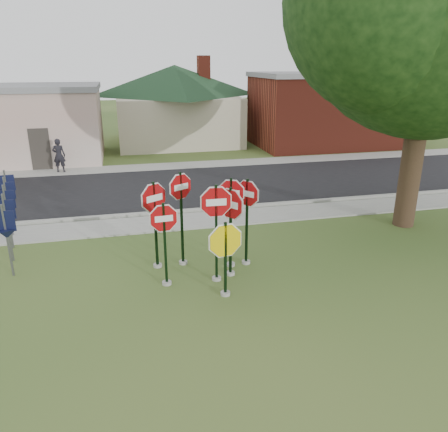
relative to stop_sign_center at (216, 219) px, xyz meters
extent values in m
plane|color=#32521F|center=(-0.24, -0.99, -1.69)|extent=(120.00, 120.00, 0.00)
cube|color=gray|center=(-0.24, 4.51, -1.66)|extent=(60.00, 1.60, 0.06)
cube|color=black|center=(-0.24, 9.01, -1.67)|extent=(60.00, 7.00, 0.04)
cube|color=gray|center=(-0.24, 13.31, -1.66)|extent=(60.00, 1.60, 0.06)
cube|color=gray|center=(-0.24, 5.51, -1.62)|extent=(60.00, 0.20, 0.14)
cylinder|color=gray|center=(0.00, 0.00, -1.65)|extent=(0.24, 0.24, 0.08)
cube|color=black|center=(0.00, 0.00, -0.40)|extent=(0.06, 0.05, 2.59)
cylinder|color=white|center=(0.00, 0.00, 0.45)|extent=(1.10, 0.06, 1.10)
cylinder|color=#960A0D|center=(0.00, 0.00, 0.45)|extent=(1.02, 0.06, 1.02)
cube|color=white|center=(0.00, 0.00, 0.45)|extent=(0.51, 0.03, 0.18)
cylinder|color=gray|center=(0.04, -0.82, -1.65)|extent=(0.24, 0.24, 0.08)
cube|color=black|center=(0.04, -0.82, -0.74)|extent=(0.07, 0.06, 1.90)
cylinder|color=white|center=(0.04, -0.82, -0.26)|extent=(1.16, 0.19, 1.17)
cylinder|color=#E0C109|center=(0.04, -0.82, -0.26)|extent=(1.07, 0.18, 1.08)
cylinder|color=gray|center=(-1.30, 0.06, -1.65)|extent=(0.24, 0.24, 0.08)
cube|color=black|center=(-1.30, 0.06, -0.60)|extent=(0.06, 0.06, 2.20)
cylinder|color=white|center=(-1.30, 0.06, 0.11)|extent=(0.97, 0.11, 0.97)
cylinder|color=#960A0D|center=(-1.30, 0.06, 0.11)|extent=(0.90, 0.11, 0.90)
cube|color=white|center=(-1.30, 0.06, 0.11)|extent=(0.45, 0.05, 0.15)
cylinder|color=gray|center=(0.42, 0.21, -1.65)|extent=(0.24, 0.24, 0.08)
cube|color=black|center=(0.42, 0.21, -0.48)|extent=(0.08, 0.08, 2.44)
cylinder|color=white|center=(0.42, 0.21, 0.30)|extent=(0.65, 0.92, 1.11)
cylinder|color=#960A0D|center=(0.42, 0.21, 0.30)|extent=(0.61, 0.85, 1.03)
cube|color=white|center=(0.42, 0.21, 0.30)|extent=(0.30, 0.42, 0.18)
cylinder|color=gray|center=(0.57, 0.73, -1.65)|extent=(0.24, 0.24, 0.08)
cube|color=black|center=(0.57, 0.73, -0.43)|extent=(0.07, 0.07, 2.53)
cylinder|color=white|center=(0.57, 0.73, 0.44)|extent=(0.92, 0.38, 0.99)
cylinder|color=#960A0D|center=(0.57, 0.73, 0.44)|extent=(0.86, 0.36, 0.91)
cube|color=white|center=(0.57, 0.73, 0.44)|extent=(0.43, 0.18, 0.16)
cylinder|color=gray|center=(-0.71, 1.17, -1.65)|extent=(0.24, 0.24, 0.08)
cube|color=black|center=(-0.71, 1.17, -0.36)|extent=(0.08, 0.07, 2.66)
cylinder|color=white|center=(-0.71, 1.17, 0.57)|extent=(0.87, 0.50, 0.99)
cylinder|color=#960A0D|center=(-0.71, 1.17, 0.57)|extent=(0.81, 0.47, 0.91)
cube|color=white|center=(-0.71, 1.17, 0.57)|extent=(0.40, 0.23, 0.16)
cylinder|color=gray|center=(1.03, 0.77, -1.65)|extent=(0.24, 0.24, 0.08)
cube|color=black|center=(1.03, 0.77, -0.46)|extent=(0.08, 0.08, 2.47)
cylinder|color=white|center=(1.03, 0.77, 0.38)|extent=(0.64, 0.79, 1.00)
cylinder|color=#960A0D|center=(1.03, 0.77, 0.38)|extent=(0.60, 0.73, 0.93)
cube|color=white|center=(1.03, 0.77, 0.38)|extent=(0.30, 0.36, 0.16)
cylinder|color=gray|center=(-1.43, 1.13, -1.65)|extent=(0.24, 0.24, 0.08)
cube|color=black|center=(-1.43, 1.13, -0.47)|extent=(0.08, 0.07, 2.45)
cylinder|color=white|center=(-1.43, 1.13, 0.32)|extent=(0.94, 0.61, 1.10)
cylinder|color=#960A0D|center=(-1.43, 1.13, 0.32)|extent=(0.87, 0.57, 1.02)
cube|color=white|center=(-1.43, 1.13, 0.32)|extent=(0.43, 0.28, 0.18)
cube|color=#59595E|center=(-5.24, 1.51, -0.69)|extent=(0.05, 0.05, 2.00)
cube|color=black|center=(-5.24, 1.51, -0.14)|extent=(0.55, 0.13, 0.55)
cone|color=black|center=(-5.24, 1.51, -0.49)|extent=(0.65, 0.65, 0.25)
cube|color=#59595E|center=(-5.44, 2.51, -0.69)|extent=(0.05, 0.05, 2.00)
cube|color=black|center=(-5.44, 2.51, -0.14)|extent=(0.55, 0.09, 0.55)
cone|color=black|center=(-5.44, 2.51, -0.49)|extent=(0.62, 0.62, 0.25)
cube|color=#59595E|center=(-5.64, 3.51, -0.69)|extent=(0.05, 0.05, 2.00)
cube|color=black|center=(-5.64, 3.51, -0.14)|extent=(0.55, 0.05, 0.55)
cone|color=black|center=(-5.64, 3.51, -0.49)|extent=(0.58, 0.58, 0.25)
cube|color=#59595E|center=(-5.84, 4.51, -0.69)|extent=(0.05, 0.05, 2.00)
cube|color=black|center=(-5.84, 4.51, -0.14)|extent=(0.55, 0.05, 0.55)
cone|color=black|center=(-5.84, 4.51, -0.49)|extent=(0.58, 0.58, 0.25)
cube|color=#59595E|center=(-6.04, 5.51, -0.69)|extent=(0.05, 0.05, 2.00)
cube|color=black|center=(-6.04, 5.51, -0.14)|extent=(0.55, 0.09, 0.55)
cone|color=black|center=(-6.04, 5.51, -0.49)|extent=(0.62, 0.62, 0.25)
cube|color=#332D28|center=(-6.24, 14.03, -0.59)|extent=(1.00, 0.10, 2.20)
cube|color=#B7AC91|center=(1.76, 21.01, -0.09)|extent=(8.00, 8.00, 3.20)
pyramid|color=black|center=(1.76, 21.01, 3.51)|extent=(11.60, 11.60, 2.00)
cube|color=maroon|center=(3.76, 21.01, 3.31)|extent=(0.80, 0.80, 1.60)
cube|color=maroon|center=(11.76, 17.51, 0.56)|extent=(10.00, 6.00, 4.50)
cube|color=gray|center=(11.76, 17.51, 2.91)|extent=(10.20, 6.20, 0.30)
cube|color=white|center=(9.76, 14.56, 0.91)|extent=(2.00, 0.08, 0.90)
cylinder|color=black|center=(7.26, 2.51, 1.13)|extent=(0.70, 0.70, 5.66)
cylinder|color=black|center=(21.76, 25.01, 0.31)|extent=(0.50, 0.50, 4.00)
sphere|color=black|center=(21.76, 25.01, 3.91)|extent=(5.60, 5.60, 5.60)
imported|color=black|center=(-5.27, 13.23, -0.78)|extent=(0.67, 0.49, 1.71)
camera|label=1|loc=(-2.18, -10.00, 3.71)|focal=35.00mm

